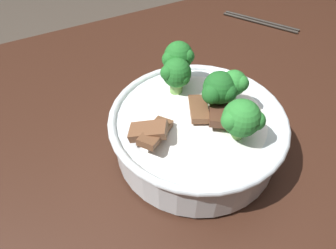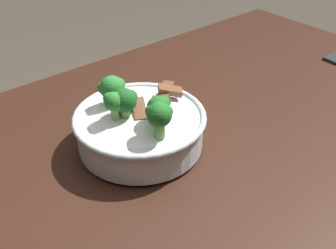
{
  "view_description": "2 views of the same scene",
  "coord_description": "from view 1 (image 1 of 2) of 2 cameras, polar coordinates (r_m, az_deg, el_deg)",
  "views": [
    {
      "loc": [
        0.13,
        0.29,
        1.17
      ],
      "look_at": [
        -0.02,
        0.02,
        0.86
      ],
      "focal_mm": 30.03,
      "sensor_mm": 36.0,
      "label": 1
    },
    {
      "loc": [
        -0.41,
        -0.46,
        1.31
      ],
      "look_at": [
        -0.01,
        0.02,
        0.87
      ],
      "focal_mm": 41.94,
      "sensor_mm": 36.0,
      "label": 2
    }
  ],
  "objects": [
    {
      "name": "dining_table",
      "position": [
        0.55,
        -3.37,
        -8.96
      ],
      "size": [
        1.58,
        0.91,
        0.82
      ],
      "color": "#381E14",
      "rests_on": "ground"
    },
    {
      "name": "rice_bowl",
      "position": [
        0.42,
        5.96,
        -0.07
      ],
      "size": [
        0.26,
        0.26,
        0.15
      ],
      "color": "silver",
      "rests_on": "dining_table"
    },
    {
      "name": "chopsticks_pair",
      "position": [
        0.85,
        18.17,
        19.23
      ],
      "size": [
        0.11,
        0.19,
        0.01
      ],
      "color": "#28231E",
      "rests_on": "dining_table"
    }
  ]
}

